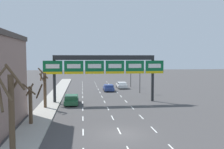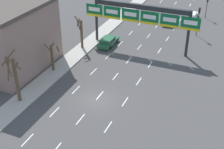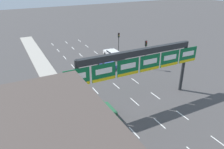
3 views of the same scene
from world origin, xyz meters
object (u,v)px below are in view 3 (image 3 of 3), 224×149
object	(u,v)px
car_blue	(107,63)
tree_bare_second	(84,119)
sign_gantry	(138,61)
traffic_light_near_gantry	(146,49)
car_white	(112,53)
traffic_light_mid_block	(119,39)
car_green	(105,113)

from	to	relation	value
car_blue	tree_bare_second	bearing A→B (deg)	-122.43
sign_gantry	car_blue	xyz separation A→B (m)	(1.86, 12.27, -4.97)
traffic_light_near_gantry	tree_bare_second	xyz separation A→B (m)	(-15.73, -12.43, -0.73)
car_white	traffic_light_mid_block	xyz separation A→B (m)	(2.39, 1.84, 2.23)
car_white	car_green	size ratio (longest dim) A/B	0.96
car_white	car_green	distance (m)	20.13
car_green	traffic_light_near_gantry	distance (m)	16.02
sign_gantry	traffic_light_near_gantry	bearing A→B (deg)	49.57
traffic_light_near_gantry	traffic_light_mid_block	bearing A→B (deg)	89.36
car_white	sign_gantry	bearing A→B (deg)	-107.53
car_white	car_green	bearing A→B (deg)	-120.01
car_blue	sign_gantry	bearing A→B (deg)	-98.62
sign_gantry	car_white	size ratio (longest dim) A/B	3.97
car_green	sign_gantry	bearing A→B (deg)	12.28
sign_gantry	traffic_light_near_gantry	distance (m)	11.70
car_blue	car_white	xyz separation A→B (m)	(3.31, 4.10, 0.03)
car_white	traffic_light_near_gantry	size ratio (longest dim) A/B	0.92
traffic_light_mid_block	tree_bare_second	world-z (taller)	tree_bare_second
car_blue	traffic_light_near_gantry	xyz separation A→B (m)	(5.59, -3.52, 2.79)
car_blue	tree_bare_second	size ratio (longest dim) A/B	0.80
car_white	traffic_light_near_gantry	world-z (taller)	traffic_light_near_gantry
sign_gantry	traffic_light_mid_block	bearing A→B (deg)	67.45
car_blue	traffic_light_near_gantry	size ratio (longest dim) A/B	0.86
car_blue	car_green	world-z (taller)	car_green
car_green	traffic_light_mid_block	distance (m)	23.06
car_green	traffic_light_mid_block	size ratio (longest dim) A/B	1.15
car_green	traffic_light_near_gantry	size ratio (longest dim) A/B	0.96
traffic_light_mid_block	tree_bare_second	xyz separation A→B (m)	(-15.83, -21.88, -0.20)
traffic_light_mid_block	sign_gantry	bearing A→B (deg)	-112.55
car_green	tree_bare_second	world-z (taller)	tree_bare_second
sign_gantry	tree_bare_second	size ratio (longest dim) A/B	3.40
car_blue	car_white	bearing A→B (deg)	51.07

